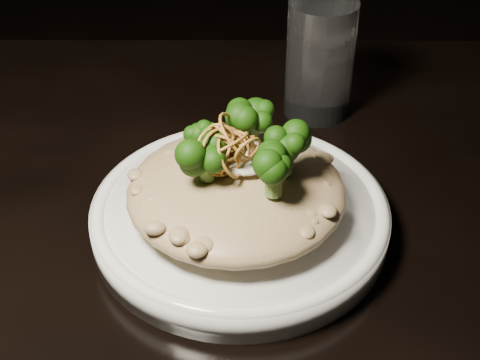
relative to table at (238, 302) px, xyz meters
name	(u,v)px	position (x,y,z in m)	size (l,w,h in m)	color
table	(238,302)	(0.00, 0.00, 0.00)	(1.10, 0.80, 0.75)	black
plate	(240,217)	(0.00, 0.01, 0.10)	(0.26, 0.26, 0.03)	white
risotto	(236,191)	(0.00, 0.01, 0.13)	(0.19, 0.19, 0.04)	brown
broccoli	(241,143)	(0.00, 0.02, 0.17)	(0.13, 0.13, 0.05)	black
cheese	(244,157)	(0.01, 0.02, 0.16)	(0.05, 0.05, 0.01)	silver
shallots	(233,139)	(0.00, 0.01, 0.18)	(0.05, 0.05, 0.04)	brown
drinking_glass	(320,59)	(0.09, 0.22, 0.15)	(0.07, 0.07, 0.13)	white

